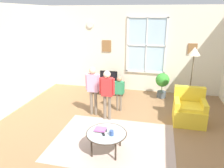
% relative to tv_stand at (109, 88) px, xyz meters
% --- Properties ---
extents(ground_plane, '(6.54, 6.83, 0.02)m').
position_rel_tv_stand_xyz_m(ground_plane, '(0.69, -2.60, -0.21)').
color(ground_plane, olive).
extents(back_wall, '(5.94, 0.17, 2.90)m').
position_rel_tv_stand_xyz_m(back_wall, '(0.71, 0.57, 1.26)').
color(back_wall, silver).
rests_on(back_wall, ground_plane).
extents(area_rug, '(2.59, 1.99, 0.01)m').
position_rel_tv_stand_xyz_m(area_rug, '(0.80, -2.84, -0.19)').
color(area_rug, tan).
rests_on(area_rug, ground_plane).
extents(tv_stand, '(1.05, 0.45, 0.39)m').
position_rel_tv_stand_xyz_m(tv_stand, '(0.00, 0.00, 0.00)').
color(tv_stand, '#2D2319').
rests_on(tv_stand, ground_plane).
extents(television, '(0.59, 0.08, 0.40)m').
position_rel_tv_stand_xyz_m(television, '(-0.00, -0.00, 0.41)').
color(television, '#4C4C4C').
rests_on(television, tv_stand).
extents(armchair, '(0.76, 0.74, 0.87)m').
position_rel_tv_stand_xyz_m(armchair, '(2.47, -1.56, 0.13)').
color(armchair, yellow).
rests_on(armchair, ground_plane).
extents(coffee_table, '(0.81, 0.81, 0.42)m').
position_rel_tv_stand_xyz_m(coffee_table, '(0.73, -3.21, 0.20)').
color(coffee_table, '#99B2B7').
rests_on(coffee_table, ground_plane).
extents(book_stack, '(0.22, 0.18, 0.05)m').
position_rel_tv_stand_xyz_m(book_stack, '(0.60, -3.16, 0.25)').
color(book_stack, '#AE8D3C').
rests_on(book_stack, coffee_table).
extents(cup, '(0.08, 0.08, 0.10)m').
position_rel_tv_stand_xyz_m(cup, '(0.85, -3.27, 0.27)').
color(cup, '#334C8C').
rests_on(cup, coffee_table).
extents(remote_near_books, '(0.08, 0.15, 0.02)m').
position_rel_tv_stand_xyz_m(remote_near_books, '(0.70, -3.11, 0.23)').
color(remote_near_books, black).
rests_on(remote_near_books, coffee_table).
extents(remote_near_cup, '(0.10, 0.14, 0.02)m').
position_rel_tv_stand_xyz_m(remote_near_cup, '(0.69, -3.27, 0.23)').
color(remote_near_cup, black).
rests_on(remote_near_cup, coffee_table).
extents(person_green_shirt, '(0.31, 0.14, 1.01)m').
position_rel_tv_stand_xyz_m(person_green_shirt, '(0.61, -1.30, 0.44)').
color(person_green_shirt, '#726656').
rests_on(person_green_shirt, ground_plane).
extents(person_pink_shirt, '(0.40, 0.18, 1.34)m').
position_rel_tv_stand_xyz_m(person_pink_shirt, '(-0.01, -1.69, 0.64)').
color(person_pink_shirt, '#726656').
rests_on(person_pink_shirt, ground_plane).
extents(person_red_shirt, '(0.40, 0.18, 1.32)m').
position_rel_tv_stand_xyz_m(person_red_shirt, '(0.42, -1.88, 0.63)').
color(person_red_shirt, '#726656').
rests_on(person_red_shirt, ground_plane).
extents(potted_plant_by_window, '(0.44, 0.44, 0.82)m').
position_rel_tv_stand_xyz_m(potted_plant_by_window, '(1.79, 0.00, 0.32)').
color(potted_plant_by_window, '#4C565B').
rests_on(potted_plant_by_window, ground_plane).
extents(floor_lamp, '(0.32, 0.32, 1.81)m').
position_rel_tv_stand_xyz_m(floor_lamp, '(2.54, -0.80, 1.32)').
color(floor_lamp, black).
rests_on(floor_lamp, ground_plane).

